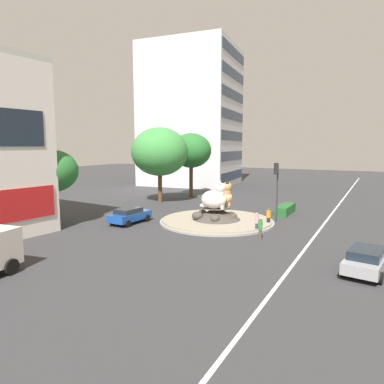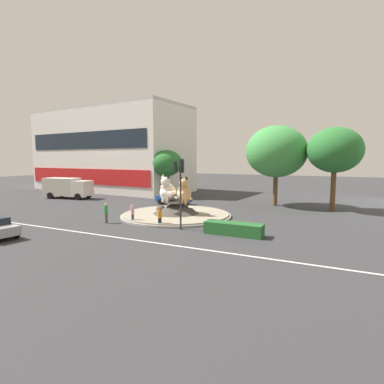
{
  "view_description": "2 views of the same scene",
  "coord_description": "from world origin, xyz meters",
  "px_view_note": "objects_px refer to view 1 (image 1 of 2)",
  "views": [
    {
      "loc": [
        -28.77,
        -13.18,
        7.05
      ],
      "look_at": [
        -1.13,
        1.99,
        2.85
      ],
      "focal_mm": 32.47,
      "sensor_mm": 36.0,
      "label": 1
    },
    {
      "loc": [
        14.3,
        -25.68,
        5.53
      ],
      "look_at": [
        1.4,
        0.61,
        2.36
      ],
      "focal_mm": 28.97,
      "sensor_mm": 36.0,
      "label": 2
    }
  ],
  "objects_px": {
    "broadleaf_tree_behind_island": "(53,171)",
    "third_tree_left": "(191,151)",
    "cat_statue_calico": "(222,196)",
    "pedestrian_orange_shirt": "(268,217)",
    "traffic_light_mast": "(276,179)",
    "hatchback_near_shophouse": "(130,215)",
    "pedestrian_green_shirt": "(260,228)",
    "pedestrian_pink_shirt": "(257,222)",
    "second_tree_near_tower": "(160,152)",
    "cat_statue_white": "(215,198)",
    "sedan_on_far_lane": "(367,259)",
    "office_tower": "(192,117)"
  },
  "relations": [
    {
      "from": "second_tree_near_tower",
      "to": "third_tree_left",
      "type": "xyz_separation_m",
      "value": [
        6.2,
        -1.02,
        0.07
      ]
    },
    {
      "from": "broadleaf_tree_behind_island",
      "to": "sedan_on_far_lane",
      "type": "distance_m",
      "value": 25.08
    },
    {
      "from": "second_tree_near_tower",
      "to": "pedestrian_pink_shirt",
      "type": "relative_size",
      "value": 5.69
    },
    {
      "from": "cat_statue_calico",
      "to": "second_tree_near_tower",
      "type": "xyz_separation_m",
      "value": [
        6.25,
        11.21,
        3.95
      ]
    },
    {
      "from": "third_tree_left",
      "to": "pedestrian_green_shirt",
      "type": "relative_size",
      "value": 5.05
    },
    {
      "from": "cat_statue_white",
      "to": "sedan_on_far_lane",
      "type": "xyz_separation_m",
      "value": [
        -6.89,
        -12.54,
        -1.65
      ]
    },
    {
      "from": "pedestrian_green_shirt",
      "to": "cat_statue_white",
      "type": "bearing_deg",
      "value": -62.98
    },
    {
      "from": "sedan_on_far_lane",
      "to": "hatchback_near_shophouse",
      "type": "relative_size",
      "value": 1.09
    },
    {
      "from": "cat_statue_calico",
      "to": "cat_statue_white",
      "type": "bearing_deg",
      "value": -112.03
    },
    {
      "from": "broadleaf_tree_behind_island",
      "to": "second_tree_near_tower",
      "type": "distance_m",
      "value": 15.4
    },
    {
      "from": "broadleaf_tree_behind_island",
      "to": "pedestrian_orange_shirt",
      "type": "relative_size",
      "value": 4.28
    },
    {
      "from": "second_tree_near_tower",
      "to": "pedestrian_pink_shirt",
      "type": "bearing_deg",
      "value": -119.98
    },
    {
      "from": "pedestrian_orange_shirt",
      "to": "pedestrian_green_shirt",
      "type": "bearing_deg",
      "value": -132.09
    },
    {
      "from": "cat_statue_calico",
      "to": "broadleaf_tree_behind_island",
      "type": "bearing_deg",
      "value": -168.56
    },
    {
      "from": "office_tower",
      "to": "pedestrian_green_shirt",
      "type": "bearing_deg",
      "value": -150.68
    },
    {
      "from": "traffic_light_mast",
      "to": "pedestrian_orange_shirt",
      "type": "height_order",
      "value": "traffic_light_mast"
    },
    {
      "from": "cat_statue_calico",
      "to": "pedestrian_green_shirt",
      "type": "distance_m",
      "value": 7.28
    },
    {
      "from": "traffic_light_mast",
      "to": "broadleaf_tree_behind_island",
      "type": "xyz_separation_m",
      "value": [
        -11.1,
        16.67,
        0.84
      ]
    },
    {
      "from": "pedestrian_pink_shirt",
      "to": "cat_statue_white",
      "type": "bearing_deg",
      "value": 65.08
    },
    {
      "from": "cat_statue_calico",
      "to": "broadleaf_tree_behind_island",
      "type": "relative_size",
      "value": 0.42
    },
    {
      "from": "third_tree_left",
      "to": "pedestrian_green_shirt",
      "type": "height_order",
      "value": "third_tree_left"
    },
    {
      "from": "broadleaf_tree_behind_island",
      "to": "hatchback_near_shophouse",
      "type": "distance_m",
      "value": 7.68
    },
    {
      "from": "broadleaf_tree_behind_island",
      "to": "sedan_on_far_lane",
      "type": "bearing_deg",
      "value": -89.01
    },
    {
      "from": "traffic_light_mast",
      "to": "broadleaf_tree_behind_island",
      "type": "bearing_deg",
      "value": 28.99
    },
    {
      "from": "second_tree_near_tower",
      "to": "hatchback_near_shophouse",
      "type": "distance_m",
      "value": 13.32
    },
    {
      "from": "cat_statue_white",
      "to": "hatchback_near_shophouse",
      "type": "height_order",
      "value": "cat_statue_white"
    },
    {
      "from": "office_tower",
      "to": "hatchback_near_shophouse",
      "type": "xyz_separation_m",
      "value": [
        -32.36,
        -11.26,
        -11.6
      ]
    },
    {
      "from": "broadleaf_tree_behind_island",
      "to": "third_tree_left",
      "type": "relative_size",
      "value": 0.77
    },
    {
      "from": "cat_statue_white",
      "to": "third_tree_left",
      "type": "relative_size",
      "value": 0.32
    },
    {
      "from": "third_tree_left",
      "to": "office_tower",
      "type": "bearing_deg",
      "value": 28.4
    },
    {
      "from": "cat_statue_calico",
      "to": "second_tree_near_tower",
      "type": "bearing_deg",
      "value": 125.49
    },
    {
      "from": "third_tree_left",
      "to": "pedestrian_orange_shirt",
      "type": "bearing_deg",
      "value": -130.07
    },
    {
      "from": "broadleaf_tree_behind_island",
      "to": "pedestrian_pink_shirt",
      "type": "bearing_deg",
      "value": -68.92
    },
    {
      "from": "broadleaf_tree_behind_island",
      "to": "second_tree_near_tower",
      "type": "bearing_deg",
      "value": -3.36
    },
    {
      "from": "pedestrian_pink_shirt",
      "to": "traffic_light_mast",
      "type": "bearing_deg",
      "value": -14.63
    },
    {
      "from": "pedestrian_orange_shirt",
      "to": "traffic_light_mast",
      "type": "bearing_deg",
      "value": 36.05
    },
    {
      "from": "second_tree_near_tower",
      "to": "pedestrian_orange_shirt",
      "type": "height_order",
      "value": "second_tree_near_tower"
    },
    {
      "from": "traffic_light_mast",
      "to": "broadleaf_tree_behind_island",
      "type": "height_order",
      "value": "broadleaf_tree_behind_island"
    },
    {
      "from": "third_tree_left",
      "to": "sedan_on_far_lane",
      "type": "height_order",
      "value": "third_tree_left"
    },
    {
      "from": "pedestrian_green_shirt",
      "to": "broadleaf_tree_behind_island",
      "type": "bearing_deg",
      "value": -18.82
    },
    {
      "from": "second_tree_near_tower",
      "to": "third_tree_left",
      "type": "bearing_deg",
      "value": -9.33
    },
    {
      "from": "cat_statue_white",
      "to": "second_tree_near_tower",
      "type": "height_order",
      "value": "second_tree_near_tower"
    },
    {
      "from": "broadleaf_tree_behind_island",
      "to": "pedestrian_orange_shirt",
      "type": "distance_m",
      "value": 19.38
    },
    {
      "from": "pedestrian_orange_shirt",
      "to": "second_tree_near_tower",
      "type": "bearing_deg",
      "value": 107.07
    },
    {
      "from": "pedestrian_pink_shirt",
      "to": "second_tree_near_tower",
      "type": "bearing_deg",
      "value": 48.13
    },
    {
      "from": "hatchback_near_shophouse",
      "to": "pedestrian_pink_shirt",
      "type": "bearing_deg",
      "value": -76.65
    },
    {
      "from": "pedestrian_orange_shirt",
      "to": "pedestrian_pink_shirt",
      "type": "relative_size",
      "value": 0.96
    },
    {
      "from": "office_tower",
      "to": "pedestrian_orange_shirt",
      "type": "distance_m",
      "value": 37.23
    },
    {
      "from": "broadleaf_tree_behind_island",
      "to": "hatchback_near_shophouse",
      "type": "relative_size",
      "value": 1.6
    },
    {
      "from": "pedestrian_orange_shirt",
      "to": "hatchback_near_shophouse",
      "type": "xyz_separation_m",
      "value": [
        -5.2,
        11.43,
        -0.05
      ]
    }
  ]
}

